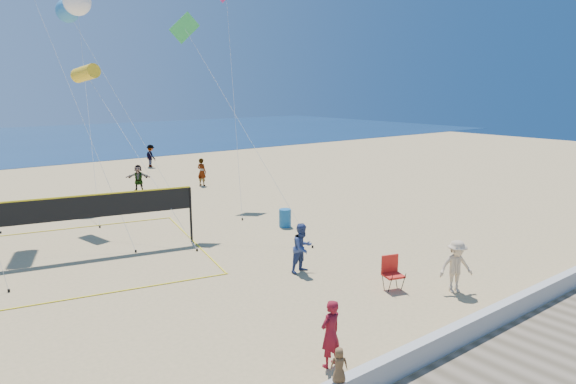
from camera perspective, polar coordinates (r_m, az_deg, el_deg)
ground at (r=14.42m, az=0.76°, el=-15.71°), size 120.00×120.00×0.00m
seawall at (r=12.36m, az=9.98°, el=-19.28°), size 32.00×0.30×0.60m
woman at (r=12.74m, az=4.74°, el=-15.39°), size 0.65×0.46×1.68m
toddler at (r=11.22m, az=5.70°, el=-18.59°), size 0.44×0.41×0.76m
bystander_a at (r=18.67m, az=1.60°, el=-6.22°), size 0.95×0.78×1.82m
bystander_b at (r=17.75m, az=18.18°, el=-7.86°), size 1.31×1.11×1.76m
far_person_1 at (r=34.72m, az=-16.29°, el=1.53°), size 1.59×1.29×1.70m
far_person_2 at (r=35.57m, az=-9.56°, el=2.22°), size 0.69×0.81×1.89m
far_person_4 at (r=44.87m, az=-15.00°, el=3.90°), size 0.85×1.30×1.89m
camp_chair at (r=17.55m, az=11.44°, el=-8.53°), size 0.76×0.88×1.26m
trash_barrel at (r=24.74m, az=-0.33°, el=-2.90°), size 0.74×0.74×0.87m
volleyball_net at (r=21.83m, az=-22.30°, el=-2.34°), size 10.91×10.79×2.46m
kite_2 at (r=26.69m, az=-21.56°, el=12.14°), size 2.29×8.23×7.72m
kite_4 at (r=25.10m, az=-10.50°, el=16.01°), size 2.74×7.23×10.07m
kite_6 at (r=33.74m, az=-22.40°, el=18.96°), size 3.08×8.77×12.24m
kite_7 at (r=35.27m, az=-23.29°, el=17.98°), size 4.11×7.75×11.81m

